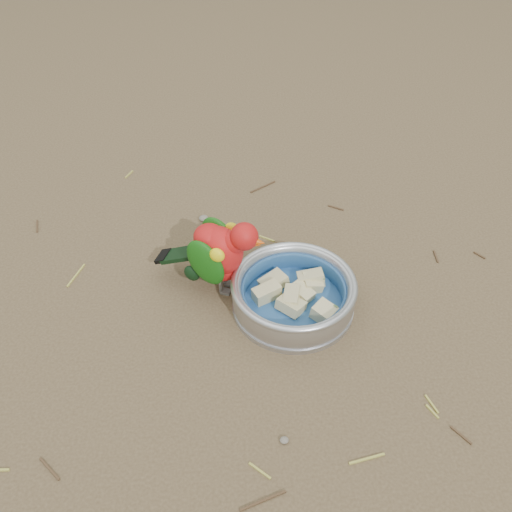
{
  "coord_description": "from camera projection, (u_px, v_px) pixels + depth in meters",
  "views": [
    {
      "loc": [
        -0.03,
        -0.68,
        0.73
      ],
      "look_at": [
        -0.0,
        0.04,
        0.08
      ],
      "focal_mm": 40.0,
      "sensor_mm": 36.0,
      "label": 1
    }
  ],
  "objects": [
    {
      "name": "ground_debris",
      "position": [
        233.0,
        290.0,
        1.02
      ],
      "size": [
        0.9,
        0.8,
        0.01
      ],
      "primitive_type": null,
      "color": "#A8A146",
      "rests_on": "ground"
    },
    {
      "name": "food_bowl",
      "position": [
        293.0,
        304.0,
        0.99
      ],
      "size": [
        0.21,
        0.21,
        0.02
      ],
      "primitive_type": "cylinder",
      "color": "#B2B2BA",
      "rests_on": "ground"
    },
    {
      "name": "lory_parrot",
      "position": [
        220.0,
        256.0,
        0.98
      ],
      "size": [
        0.2,
        0.15,
        0.15
      ],
      "primitive_type": null,
      "rotation": [
        0.0,
        0.0,
        -1.93
      ],
      "color": "#B41414",
      "rests_on": "ground"
    },
    {
      "name": "fruit_wedges",
      "position": [
        293.0,
        295.0,
        0.97
      ],
      "size": [
        0.13,
        0.13,
        0.03
      ],
      "primitive_type": null,
      "color": "#C9BC87",
      "rests_on": "food_bowl"
    },
    {
      "name": "ground",
      "position": [
        259.0,
        306.0,
        1.0
      ],
      "size": [
        60.0,
        60.0,
        0.0
      ],
      "primitive_type": "plane",
      "color": "brown"
    },
    {
      "name": "bowl_wall",
      "position": [
        294.0,
        292.0,
        0.97
      ],
      "size": [
        0.21,
        0.21,
        0.04
      ],
      "primitive_type": null,
      "color": "#B2B2BA",
      "rests_on": "food_bowl"
    }
  ]
}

